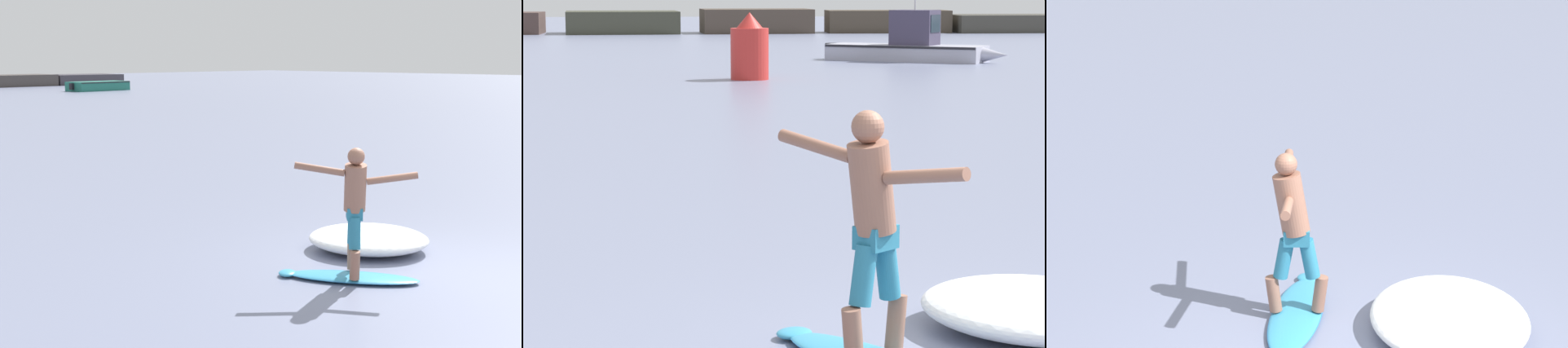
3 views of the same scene
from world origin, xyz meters
TOP-DOWN VIEW (x-y plane):
  - surfboard at (-1.09, 0.54)m, footprint 1.37×1.78m
  - surfer at (-1.10, 0.49)m, footprint 1.12×1.24m
  - wave_foam_at_tail at (0.27, 1.26)m, footprint 2.34×2.38m

SIDE VIEW (x-z plane):
  - surfboard at x=-1.09m, z-range -0.07..0.15m
  - wave_foam_at_tail at x=0.27m, z-range 0.00..0.36m
  - surfer at x=-1.10m, z-range 0.22..1.91m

